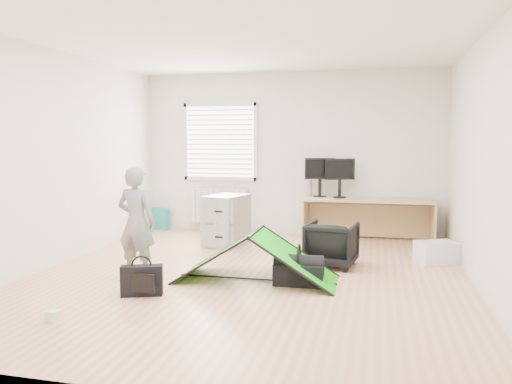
% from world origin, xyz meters
% --- Properties ---
extents(ground, '(5.50, 5.50, 0.00)m').
position_xyz_m(ground, '(0.00, 0.00, 0.00)').
color(ground, tan).
rests_on(ground, ground).
extents(back_wall, '(5.00, 0.02, 2.70)m').
position_xyz_m(back_wall, '(0.00, 2.75, 1.35)').
color(back_wall, silver).
rests_on(back_wall, ground).
extents(window, '(1.20, 0.06, 1.20)m').
position_xyz_m(window, '(-1.20, 2.71, 1.55)').
color(window, silver).
rests_on(window, back_wall).
extents(radiator, '(1.00, 0.12, 0.60)m').
position_xyz_m(radiator, '(-1.20, 2.67, 0.45)').
color(radiator, silver).
rests_on(radiator, back_wall).
extents(desk, '(1.98, 0.65, 0.67)m').
position_xyz_m(desk, '(1.30, 2.39, 0.34)').
color(desk, tan).
rests_on(desk, ground).
extents(filing_cabinet, '(0.64, 0.76, 0.76)m').
position_xyz_m(filing_cabinet, '(-0.75, 1.58, 0.38)').
color(filing_cabinet, '#97999C').
rests_on(filing_cabinet, ground).
extents(monitor_left, '(0.49, 0.22, 0.46)m').
position_xyz_m(monitor_left, '(0.55, 2.42, 0.90)').
color(monitor_left, black).
rests_on(monitor_left, desk).
extents(monitor_right, '(0.48, 0.27, 0.45)m').
position_xyz_m(monitor_right, '(0.87, 2.41, 0.90)').
color(monitor_right, black).
rests_on(monitor_right, desk).
extents(keyboard, '(0.44, 0.16, 0.02)m').
position_xyz_m(keyboard, '(0.53, 2.15, 0.68)').
color(keyboard, beige).
rests_on(keyboard, desk).
extents(thermos, '(0.09, 0.09, 0.26)m').
position_xyz_m(thermos, '(0.38, 2.55, 0.80)').
color(thermos, '#CD7389').
rests_on(thermos, desk).
extents(office_chair, '(0.68, 0.69, 0.56)m').
position_xyz_m(office_chair, '(0.90, 0.73, 0.28)').
color(office_chair, black).
rests_on(office_chair, ground).
extents(person, '(0.49, 0.35, 1.29)m').
position_xyz_m(person, '(-1.22, -0.35, 0.65)').
color(person, gray).
rests_on(person, ground).
extents(kite, '(1.82, 0.83, 0.56)m').
position_xyz_m(kite, '(0.14, -0.14, 0.28)').
color(kite, '#1AB711').
rests_on(kite, ground).
extents(storage_crate, '(0.58, 0.51, 0.27)m').
position_xyz_m(storage_crate, '(2.21, 1.22, 0.14)').
color(storage_crate, silver).
rests_on(storage_crate, ground).
extents(tote_bag, '(0.34, 0.21, 0.37)m').
position_xyz_m(tote_bag, '(-2.29, 2.63, 0.19)').
color(tote_bag, teal).
rests_on(tote_bag, ground).
extents(laptop_bag, '(0.44, 0.26, 0.31)m').
position_xyz_m(laptop_bag, '(-0.87, -0.95, 0.16)').
color(laptop_bag, black).
rests_on(laptop_bag, ground).
extents(white_box, '(0.10, 0.10, 0.10)m').
position_xyz_m(white_box, '(-1.30, -1.79, 0.05)').
color(white_box, silver).
rests_on(white_box, ground).
extents(duffel_bag, '(0.55, 0.29, 0.24)m').
position_xyz_m(duffel_bag, '(0.62, -0.18, 0.12)').
color(duffel_bag, black).
rests_on(duffel_bag, ground).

